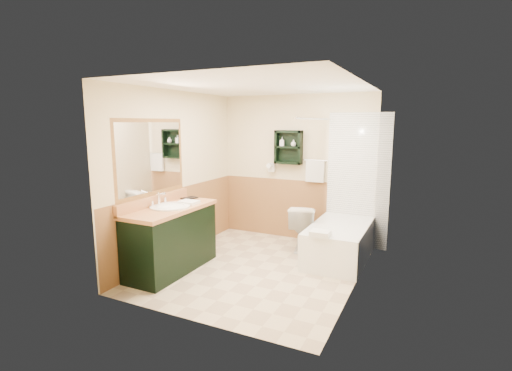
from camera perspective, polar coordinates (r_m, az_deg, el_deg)
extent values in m
plane|color=beige|center=(5.15, 0.15, -12.57)|extent=(3.00, 3.00, 0.00)
cube|color=#F5EBBF|center=(6.22, 6.19, 2.70)|extent=(2.60, 0.04, 2.40)
cube|color=#F5EBBF|center=(5.51, -12.33, 1.65)|extent=(0.04, 3.00, 2.40)
cube|color=#F5EBBF|center=(4.43, 15.78, -0.42)|extent=(0.04, 3.00, 2.40)
cube|color=white|center=(4.79, 0.16, 15.33)|extent=(2.60, 3.00, 0.04)
cube|color=black|center=(6.11, 5.00, 5.89)|extent=(0.45, 0.15, 0.55)
cylinder|color=silver|center=(5.28, 9.03, 10.11)|extent=(0.03, 1.60, 0.03)
cube|color=black|center=(5.07, -12.90, -8.01)|extent=(0.59, 1.36, 0.86)
cube|color=white|center=(5.54, 12.83, -8.35)|extent=(0.77, 1.50, 0.51)
imported|color=white|center=(5.84, 7.23, -6.34)|extent=(0.54, 0.77, 0.69)
cube|color=white|center=(5.10, -10.29, -2.55)|extent=(0.25, 0.19, 0.04)
imported|color=black|center=(5.47, -10.78, -0.82)|extent=(0.16, 0.06, 0.21)
cube|color=white|center=(4.85, 9.87, -7.28)|extent=(0.24, 0.20, 0.07)
imported|color=white|center=(6.14, 4.02, 6.39)|extent=(0.10, 0.16, 0.07)
imported|color=white|center=(6.07, 5.79, 6.40)|extent=(0.12, 0.13, 0.09)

